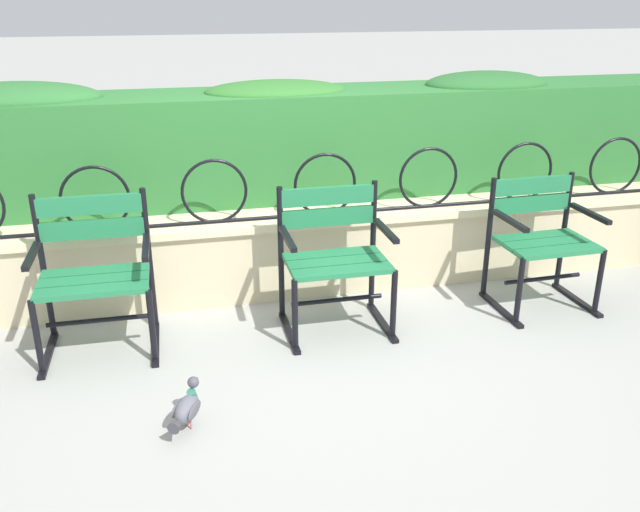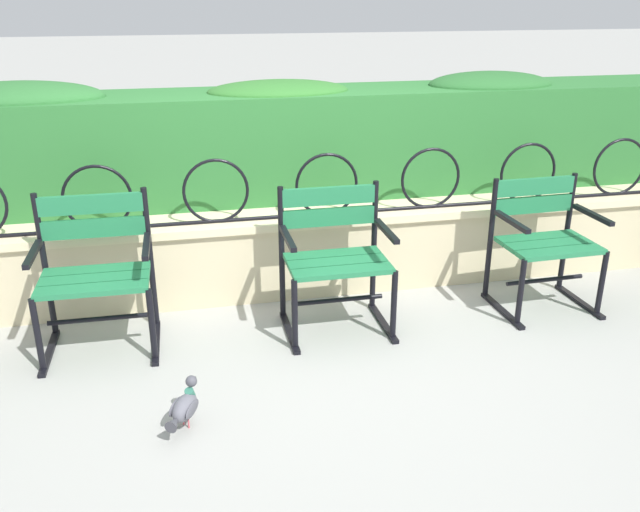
# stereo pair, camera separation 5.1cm
# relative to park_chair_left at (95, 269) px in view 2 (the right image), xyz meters

# --- Properties ---
(ground_plane) EXTENTS (60.00, 60.00, 0.00)m
(ground_plane) POSITION_rel_park_chair_left_xyz_m (1.25, -0.37, -0.47)
(ground_plane) COLOR #9E9E99
(stone_wall) EXTENTS (6.79, 0.41, 0.55)m
(stone_wall) POSITION_rel_park_chair_left_xyz_m (1.25, 0.51, -0.19)
(stone_wall) COLOR beige
(stone_wall) RESTS_ON ground
(iron_arch_fence) EXTENTS (6.26, 0.02, 0.42)m
(iron_arch_fence) POSITION_rel_park_chair_left_xyz_m (1.11, 0.44, 0.27)
(iron_arch_fence) COLOR black
(iron_arch_fence) RESTS_ON stone_wall
(hedge_row) EXTENTS (6.65, 0.68, 0.85)m
(hedge_row) POSITION_rel_park_chair_left_xyz_m (1.22, 1.03, 0.48)
(hedge_row) COLOR #2D7033
(hedge_row) RESTS_ON stone_wall
(park_chair_left) EXTENTS (0.64, 0.53, 0.89)m
(park_chair_left) POSITION_rel_park_chair_left_xyz_m (0.00, 0.00, 0.00)
(park_chair_left) COLOR #237547
(park_chair_left) RESTS_ON ground
(park_chair_centre) EXTENTS (0.63, 0.52, 0.86)m
(park_chair_centre) POSITION_rel_park_chair_left_xyz_m (1.38, -0.05, -0.01)
(park_chair_centre) COLOR #237547
(park_chair_centre) RESTS_ON ground
(park_chair_right) EXTENTS (0.62, 0.54, 0.83)m
(park_chair_right) POSITION_rel_park_chair_left_xyz_m (2.77, -0.05, -0.02)
(park_chair_right) COLOR #237547
(park_chair_right) RESTS_ON ground
(pigeon_far_side) EXTENTS (0.18, 0.27, 0.22)m
(pigeon_far_side) POSITION_rel_park_chair_left_xyz_m (0.44, -0.94, -0.36)
(pigeon_far_side) COLOR #5B5B66
(pigeon_far_side) RESTS_ON ground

